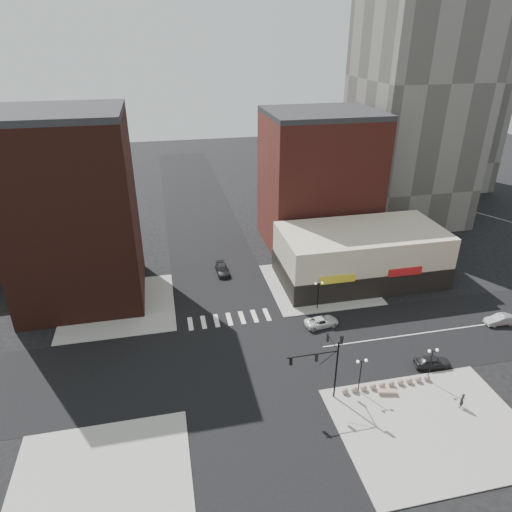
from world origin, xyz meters
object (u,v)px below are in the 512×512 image
object	(u,v)px
traffic_signal	(327,358)
pedestrian	(462,401)
dark_sedan_east	(432,362)
dark_sedan_north	(222,270)
white_suv	(322,322)
stone_bench	(387,392)
silver_sedan	(500,320)
street_lamp_se_a	(361,367)
street_lamp_se_b	(432,357)
street_lamp_ne	(319,289)

from	to	relation	value
traffic_signal	pedestrian	bearing A→B (deg)	-19.01
dark_sedan_east	dark_sedan_north	xyz separation A→B (m)	(-19.89, 26.93, -0.03)
white_suv	dark_sedan_north	size ratio (longest dim) A/B	0.98
dark_sedan_north	pedestrian	xyz separation A→B (m)	(19.25, -33.21, 0.32)
pedestrian	stone_bench	bearing A→B (deg)	-59.42
silver_sedan	street_lamp_se_a	bearing A→B (deg)	-69.89
traffic_signal	stone_bench	distance (m)	8.06
dark_sedan_east	pedestrian	xyz separation A→B (m)	(-0.64, -6.28, 0.28)
dark_sedan_east	dark_sedan_north	world-z (taller)	dark_sedan_east
white_suv	traffic_signal	bearing A→B (deg)	155.06
traffic_signal	stone_bench	xyz separation A→B (m)	(6.52, -1.17, -4.60)
street_lamp_se_b	street_lamp_ne	xyz separation A→B (m)	(-7.00, 16.00, 0.00)
street_lamp_se_a	stone_bench	bearing A→B (deg)	-19.96
street_lamp_se_a	pedestrian	xyz separation A→B (m)	(9.14, -4.28, -2.32)
traffic_signal	stone_bench	world-z (taller)	traffic_signal
street_lamp_ne	street_lamp_se_b	bearing A→B (deg)	-66.37
street_lamp_se_b	dark_sedan_east	bearing A→B (deg)	48.41
street_lamp_ne	dark_sedan_north	world-z (taller)	street_lamp_ne
traffic_signal	street_lamp_se_a	world-z (taller)	traffic_signal
street_lamp_ne	white_suv	bearing A→B (deg)	-100.76
street_lamp_se_b	street_lamp_ne	size ratio (longest dim) A/B	1.00
silver_sedan	dark_sedan_east	bearing A→B (deg)	-64.97
street_lamp_ne	white_suv	xyz separation A→B (m)	(-0.71, -3.75, -2.68)
street_lamp_se_b	white_suv	world-z (taller)	street_lamp_se_b
dark_sedan_east	street_lamp_ne	bearing A→B (deg)	39.86
street_lamp_se_a	street_lamp_se_b	xyz separation A→B (m)	(8.00, 0.00, 0.00)
street_lamp_se_b	silver_sedan	xyz separation A→B (m)	(14.95, 7.75, -2.64)
white_suv	silver_sedan	size ratio (longest dim) A/B	1.12
street_lamp_se_b	white_suv	size ratio (longest dim) A/B	0.94
street_lamp_ne	stone_bench	bearing A→B (deg)	-84.11
street_lamp_se_a	dark_sedan_north	world-z (taller)	street_lamp_se_a
stone_bench	street_lamp_se_b	bearing A→B (deg)	24.48
street_lamp_se_a	pedestrian	bearing A→B (deg)	-25.07
white_suv	stone_bench	bearing A→B (deg)	-175.85
stone_bench	street_lamp_ne	bearing A→B (deg)	109.58
white_suv	dark_sedan_east	distance (m)	13.97
silver_sedan	white_suv	bearing A→B (deg)	-99.78
white_suv	pedestrian	size ratio (longest dim) A/B	2.59
traffic_signal	pedestrian	world-z (taller)	traffic_signal
traffic_signal	silver_sedan	xyz separation A→B (m)	(26.72, 7.59, -4.32)
dark_sedan_north	street_lamp_se_a	bearing A→B (deg)	-72.87
street_lamp_se_b	stone_bench	distance (m)	6.09
stone_bench	white_suv	bearing A→B (deg)	114.23
traffic_signal	dark_sedan_east	bearing A→B (deg)	7.70
pedestrian	traffic_signal	bearing A→B (deg)	-51.27
dark_sedan_north	pedestrian	bearing A→B (deg)	-62.03
street_lamp_ne	street_lamp_se_a	bearing A→B (deg)	-93.58
traffic_signal	street_lamp_se_b	world-z (taller)	traffic_signal
street_lamp_se_a	dark_sedan_north	distance (m)	30.76
stone_bench	street_lamp_se_a	bearing A→B (deg)	173.73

